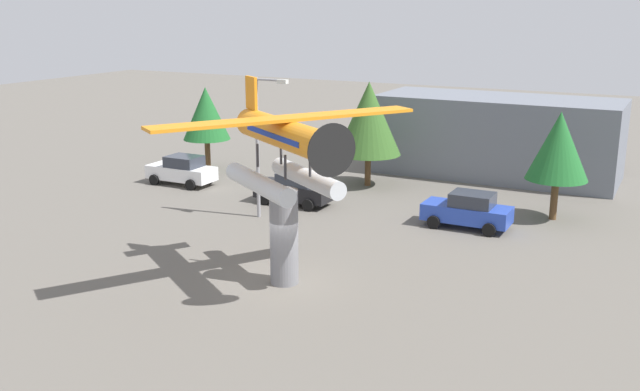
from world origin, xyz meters
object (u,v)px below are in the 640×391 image
object	(u,v)px
streetlight_primary	(261,137)
tree_center_back	(559,146)
floatplane_monument	(284,147)
tree_west	(206,114)
car_mid_black	(295,188)
display_pedestal	(284,237)
tree_east	(369,118)
storefront_building	(497,137)
car_near_white	(182,170)
car_far_blue	(468,210)

from	to	relation	value
streetlight_primary	tree_center_back	xyz separation A→B (m)	(13.19, 6.45, -0.42)
floatplane_monument	tree_west	size ratio (longest dim) A/B	1.71
streetlight_primary	floatplane_monument	bearing A→B (deg)	-52.48
floatplane_monument	car_mid_black	size ratio (longest dim) A/B	2.21
tree_center_back	streetlight_primary	bearing A→B (deg)	-153.95
streetlight_primary	display_pedestal	bearing A→B (deg)	-52.75
tree_east	streetlight_primary	bearing A→B (deg)	-103.41
car_mid_black	storefront_building	xyz separation A→B (m)	(7.91, 11.84, 1.60)
floatplane_monument	car_near_white	world-z (taller)	floatplane_monument
streetlight_primary	storefront_building	distance (m)	16.98
storefront_building	floatplane_monument	bearing A→B (deg)	-96.63
floatplane_monument	car_near_white	size ratio (longest dim) A/B	2.21
car_mid_black	tree_east	size ratio (longest dim) A/B	0.68
display_pedestal	car_mid_black	xyz separation A→B (m)	(-5.24, 10.16, -0.99)
floatplane_monument	tree_east	bearing A→B (deg)	136.21
car_far_blue	tree_center_back	bearing A→B (deg)	-135.60
car_far_blue	tree_west	distance (m)	19.44
floatplane_monument	streetlight_primary	distance (m)	9.26
storefront_building	tree_east	bearing A→B (deg)	-134.55
car_mid_black	tree_center_back	size ratio (longest dim) A/B	0.77
car_near_white	tree_east	xyz separation A→B (m)	(10.00, 4.91, 3.16)
display_pedestal	storefront_building	distance (m)	22.17
display_pedestal	tree_east	world-z (taller)	tree_east
tree_center_back	storefront_building	bearing A→B (deg)	121.13
car_near_white	car_far_blue	distance (m)	17.72
streetlight_primary	tree_center_back	distance (m)	14.69
display_pedestal	car_mid_black	size ratio (longest dim) A/B	0.89
car_near_white	storefront_building	distance (m)	19.62
streetlight_primary	storefront_building	xyz separation A→B (m)	(8.15, 14.80, -1.69)
storefront_building	tree_west	distance (m)	18.55
storefront_building	tree_west	size ratio (longest dim) A/B	2.72
streetlight_primary	tree_west	xyz separation A→B (m)	(-8.92, 7.65, -0.46)
streetlight_primary	car_near_white	bearing A→B (deg)	155.06
streetlight_primary	car_far_blue	bearing A→B (deg)	17.57
display_pedestal	tree_east	xyz separation A→B (m)	(-3.42, 15.81, 2.17)
display_pedestal	car_far_blue	distance (m)	11.19
display_pedestal	tree_center_back	distance (m)	15.79
car_near_white	tree_center_back	distance (m)	21.51
car_near_white	streetlight_primary	xyz separation A→B (m)	(7.95, -3.70, 3.28)
storefront_building	tree_center_back	distance (m)	9.84
car_far_blue	tree_center_back	distance (m)	5.59
display_pedestal	tree_west	world-z (taller)	tree_west
display_pedestal	car_near_white	world-z (taller)	display_pedestal
display_pedestal	tree_center_back	world-z (taller)	tree_center_back
car_far_blue	storefront_building	xyz separation A→B (m)	(-1.61, 11.71, 1.60)
display_pedestal	streetlight_primary	world-z (taller)	streetlight_primary
car_mid_black	display_pedestal	bearing A→B (deg)	117.27
storefront_building	car_far_blue	bearing A→B (deg)	-82.16
car_far_blue	tree_center_back	size ratio (longest dim) A/B	0.77
display_pedestal	car_mid_black	world-z (taller)	display_pedestal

